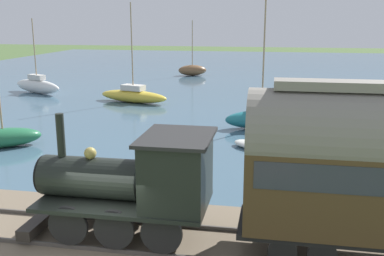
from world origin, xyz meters
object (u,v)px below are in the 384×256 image
(sailboat_green, at_px, (3,137))
(rowboat_far_out, at_px, (366,190))
(sailboat_white, at_px, (37,86))
(rowboat_mid_harbor, at_px, (161,138))
(sailboat_teal, at_px, (261,118))
(rowboat_near_shore, at_px, (250,145))
(sailboat_brown, at_px, (192,70))
(sailboat_yellow, at_px, (133,95))
(steam_locomotive, at_px, (139,179))

(sailboat_green, xyz_separation_m, rowboat_far_out, (-3.43, -17.87, -0.39))
(sailboat_white, height_order, rowboat_mid_harbor, sailboat_white)
(sailboat_teal, relative_size, rowboat_near_shore, 3.68)
(sailboat_green, bearing_deg, sailboat_brown, -40.70)
(sailboat_yellow, bearing_deg, sailboat_green, -175.65)
(sailboat_white, bearing_deg, rowboat_mid_harbor, -108.20)
(sailboat_green, bearing_deg, sailboat_teal, -96.17)
(steam_locomotive, bearing_deg, rowboat_mid_harbor, 11.62)
(sailboat_yellow, bearing_deg, rowboat_mid_harbor, -139.73)
(sailboat_teal, height_order, rowboat_mid_harbor, sailboat_teal)
(steam_locomotive, height_order, rowboat_far_out, steam_locomotive)
(sailboat_yellow, relative_size, sailboat_white, 1.18)
(rowboat_far_out, bearing_deg, sailboat_yellow, -11.85)
(sailboat_teal, bearing_deg, rowboat_mid_harbor, 110.93)
(steam_locomotive, distance_m, rowboat_mid_harbor, 12.29)
(steam_locomotive, relative_size, rowboat_far_out, 1.99)
(sailboat_teal, distance_m, rowboat_near_shore, 4.66)
(sailboat_yellow, bearing_deg, steam_locomotive, -146.12)
(sailboat_brown, relative_size, rowboat_far_out, 2.36)
(sailboat_green, bearing_deg, rowboat_near_shore, -113.41)
(sailboat_yellow, relative_size, rowboat_far_out, 2.88)
(rowboat_near_shore, distance_m, rowboat_mid_harbor, 5.03)
(steam_locomotive, bearing_deg, sailboat_brown, 8.31)
(sailboat_green, height_order, rowboat_near_shore, sailboat_green)
(rowboat_mid_harbor, height_order, rowboat_far_out, rowboat_mid_harbor)
(sailboat_brown, distance_m, rowboat_mid_harbor, 29.97)
(sailboat_green, distance_m, sailboat_brown, 32.66)
(steam_locomotive, distance_m, sailboat_teal, 16.42)
(rowboat_near_shore, bearing_deg, sailboat_green, 137.30)
(sailboat_yellow, relative_size, sailboat_green, 1.09)
(steam_locomotive, height_order, sailboat_yellow, sailboat_yellow)
(steam_locomotive, xyz_separation_m, sailboat_white, (26.10, 17.78, -1.54))
(sailboat_brown, xyz_separation_m, rowboat_far_out, (-35.79, -13.51, -0.50))
(rowboat_near_shore, xyz_separation_m, rowboat_far_out, (-5.63, -4.86, -0.03))
(sailboat_yellow, bearing_deg, rowboat_far_out, -123.43)
(sailboat_yellow, xyz_separation_m, sailboat_green, (-13.98, 2.80, -0.02))
(rowboat_far_out, bearing_deg, rowboat_near_shore, -11.92)
(rowboat_mid_harbor, bearing_deg, steam_locomotive, -158.92)
(sailboat_white, bearing_deg, sailboat_brown, -12.35)
(sailboat_yellow, relative_size, sailboat_teal, 0.98)
(sailboat_yellow, distance_m, sailboat_teal, 12.84)
(rowboat_near_shore, bearing_deg, sailboat_teal, 32.14)
(sailboat_yellow, height_order, rowboat_far_out, sailboat_yellow)
(sailboat_white, height_order, rowboat_far_out, sailboat_white)
(sailboat_yellow, distance_m, sailboat_brown, 18.45)
(sailboat_brown, height_order, rowboat_mid_harbor, sailboat_brown)
(sailboat_green, bearing_deg, rowboat_mid_harbor, -104.90)
(rowboat_mid_harbor, xyz_separation_m, rowboat_far_out, (-6.05, -9.87, -0.05))
(sailboat_green, bearing_deg, rowboat_far_out, -133.88)
(sailboat_brown, relative_size, rowboat_mid_harbor, 2.73)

